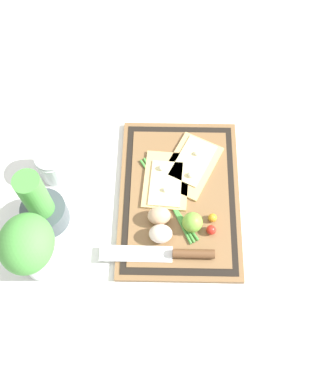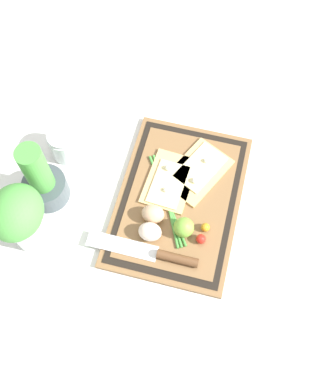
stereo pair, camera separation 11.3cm
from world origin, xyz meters
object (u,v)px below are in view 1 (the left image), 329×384
Objects in this scene: lime at (192,222)px; herb_pot at (41,207)px; egg_brown at (159,216)px; cherry_tomato_red at (211,230)px; sauce_jar at (54,166)px; pizza_slice_far at (166,181)px; egg_pink at (161,234)px; knife at (176,254)px; herb_glass at (30,248)px; pizza_slice_near at (191,165)px; cherry_tomato_yellow at (213,218)px.

herb_pot reaches higher than lime.
herb_pot is at bearing 89.22° from egg_brown.
cherry_tomato_red is 0.28× the size of sauce_jar.
egg_pink is (-0.15, 0.01, 0.02)m from pizza_slice_far.
cherry_tomato_red is 0.12× the size of herb_pot.
egg_pink reaches higher than cherry_tomato_red.
sauce_jar reaches higher than knife.
egg_brown is 0.65× the size of sauce_jar.
herb_glass reaches higher than pizza_slice_far.
sauce_jar is (0.17, 0.40, 0.01)m from cherry_tomato_red.
pizza_slice_far is 0.29m from sauce_jar.
lime is (-0.17, -0.00, 0.02)m from pizza_slice_near.
cherry_tomato_yellow is at bearing -131.77° from pizza_slice_far.
pizza_slice_near is 0.46m from herb_glass.
pizza_slice_near is at bearing -8.99° from knife.
pizza_slice_far is at bearing -53.16° from herb_glass.
herb_pot is (-0.15, 0.36, 0.05)m from pizza_slice_near.
egg_brown is 2.60× the size of cherry_tomato_yellow.
egg_brown is 0.31m from sauce_jar.
pizza_slice_far is 3.04× the size of egg_pink.
knife is 0.10m from cherry_tomato_red.
cherry_tomato_red is (-0.14, -0.11, 0.01)m from pizza_slice_far.
cherry_tomato_red is at bearing 172.41° from cherry_tomato_yellow.
herb_pot is at bearing 85.16° from cherry_tomato_red.
lime is 0.06m from cherry_tomato_yellow.
knife is 0.39m from sauce_jar.
knife is 1.36× the size of herb_glass.
cherry_tomato_yellow is 0.44m from herb_glass.
pizza_slice_near is at bearing -67.37° from herb_pot.
cherry_tomato_yellow is 0.43m from sauce_jar.
pizza_slice_near is 0.17m from lime.
pizza_slice_near is at bearing 18.35° from cherry_tomato_yellow.
egg_brown is 0.27× the size of herb_pot.
cherry_tomato_yellow is at bearing -74.22° from herb_glass.
sauce_jar is at bearing 63.66° from egg_brown.
egg_brown reaches higher than pizza_slice_far.
pizza_slice_near is 3.65× the size of egg_brown.
lime is 0.24× the size of herb_pot.
herb_pot is at bearing 109.02° from pizza_slice_far.
knife is 4.86× the size of egg_brown.
pizza_slice_far reaches higher than knife.
herb_pot is 0.14m from sauce_jar.
herb_glass is (-0.07, 0.28, 0.08)m from egg_pink.
pizza_slice_far is at bearing -95.95° from sauce_jar.
cherry_tomato_red is at bearing -54.63° from knife.
pizza_slice_far is 0.11m from egg_brown.
pizza_slice_near is at bearing -87.02° from sauce_jar.
herb_pot is at bearing 1.20° from herb_glass.
knife is 0.34m from herb_pot.
knife is 0.33m from herb_glass.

